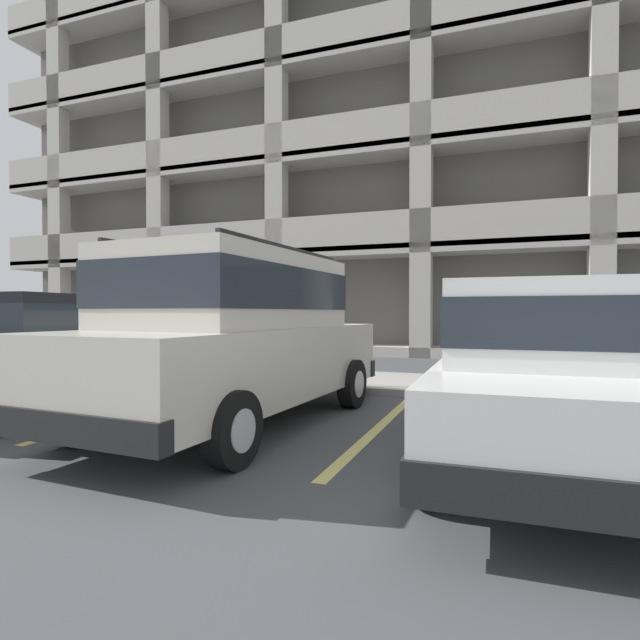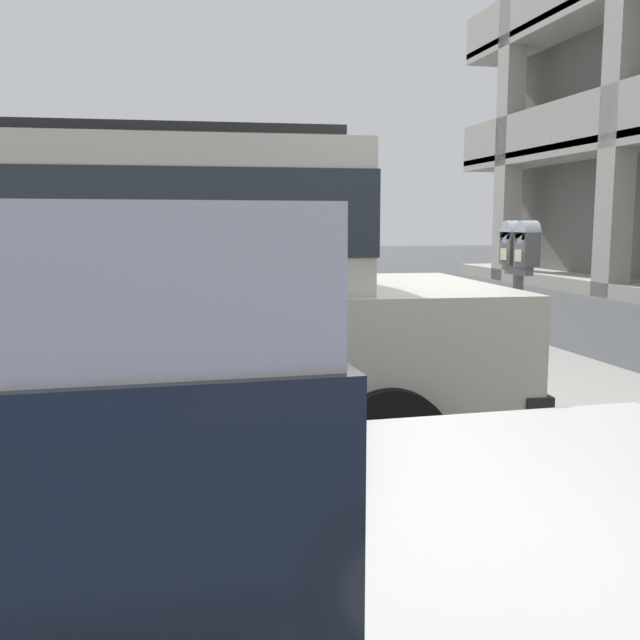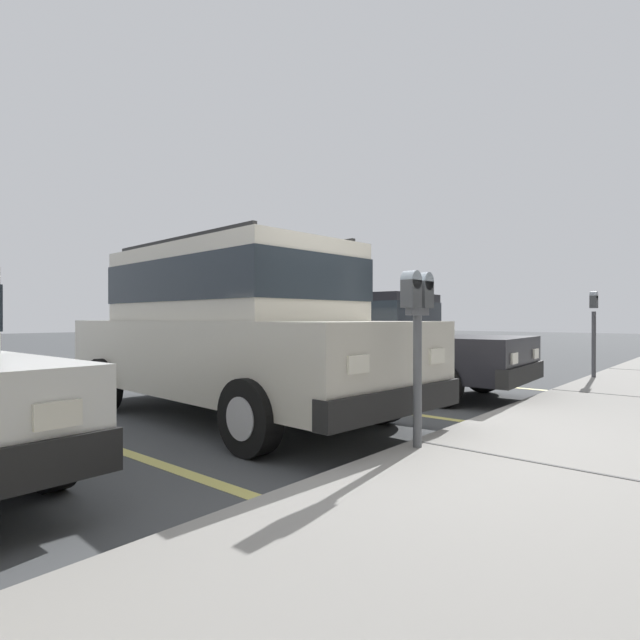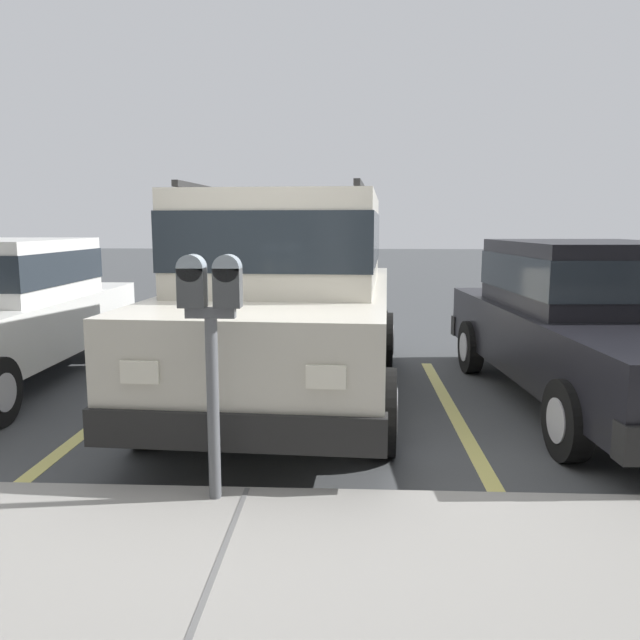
{
  "view_description": "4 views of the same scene",
  "coord_description": "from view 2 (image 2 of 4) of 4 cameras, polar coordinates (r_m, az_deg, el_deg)",
  "views": [
    {
      "loc": [
        2.88,
        -7.34,
        1.31
      ],
      "look_at": [
        0.35,
        -0.47,
        1.19
      ],
      "focal_mm": 28.0,
      "sensor_mm": 36.0,
      "label": 1
    },
    {
      "loc": [
        4.46,
        -1.98,
        1.52
      ],
      "look_at": [
        -0.37,
        -0.87,
        0.84
      ],
      "focal_mm": 40.0,
      "sensor_mm": 36.0,
      "label": 2
    },
    {
      "loc": [
        3.73,
        2.36,
        1.16
      ],
      "look_at": [
        -0.1,
        -0.91,
        1.14
      ],
      "focal_mm": 28.0,
      "sensor_mm": 36.0,
      "label": 3
    },
    {
      "loc": [
        -0.61,
        3.77,
        1.7
      ],
      "look_at": [
        -0.38,
        -1.05,
        0.96
      ],
      "focal_mm": 35.0,
      "sensor_mm": 36.0,
      "label": 4
    }
  ],
  "objects": [
    {
      "name": "silver_suv",
      "position": [
        4.53,
        -15.91,
        1.98
      ],
      "size": [
        2.21,
        4.88,
        2.03
      ],
      "rotation": [
        0.0,
        0.0,
        -0.06
      ],
      "color": "beige",
      "rests_on": "ground_plane"
    },
    {
      "name": "parking_stall_lines",
      "position": [
        3.32,
        -1.47,
        -19.43
      ],
      "size": [
        12.62,
        4.8,
        0.01
      ],
      "color": "#DBD16B",
      "rests_on": "ground_plane"
    },
    {
      "name": "sidewalk",
      "position": [
        5.73,
        22.83,
        -7.63
      ],
      "size": [
        40.0,
        2.2,
        0.12
      ],
      "color": "gray",
      "rests_on": "ground_plane"
    },
    {
      "name": "ground_plane",
      "position": [
        5.13,
        10.68,
        -10.21
      ],
      "size": [
        80.0,
        80.0,
        0.1
      ],
      "color": "#444749"
    },
    {
      "name": "red_sedan",
      "position": [
        7.42,
        -14.34,
        2.12
      ],
      "size": [
        2.04,
        4.58,
        1.54
      ],
      "rotation": [
        0.0,
        0.0,
        0.06
      ],
      "color": "black",
      "rests_on": "ground_plane"
    },
    {
      "name": "parking_meter_far",
      "position": [
        10.8,
        -0.53,
        5.62
      ],
      "size": [
        0.15,
        0.12,
        1.51
      ],
      "color": "#47474C",
      "rests_on": "sidewalk"
    },
    {
      "name": "parking_meter_near",
      "position": [
        4.9,
        15.58,
        3.45
      ],
      "size": [
        0.35,
        0.12,
        1.42
      ],
      "color": "#595B60",
      "rests_on": "sidewalk"
    }
  ]
}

